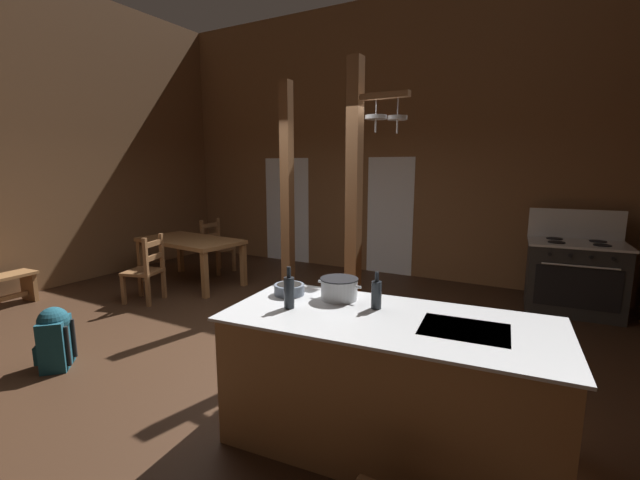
% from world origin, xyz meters
% --- Properties ---
extents(ground_plane, '(8.66, 7.97, 0.10)m').
position_xyz_m(ground_plane, '(0.00, 0.00, -0.05)').
color(ground_plane, '#382316').
extents(wall_back, '(8.66, 0.14, 4.65)m').
position_xyz_m(wall_back, '(0.00, 3.66, 2.33)').
color(wall_back, brown).
rests_on(wall_back, ground_plane).
extents(wall_left, '(0.14, 7.97, 4.65)m').
position_xyz_m(wall_left, '(-4.00, 0.00, 2.33)').
color(wall_left, brown).
rests_on(wall_left, ground_plane).
extents(glazed_door_back_left, '(1.00, 0.01, 2.05)m').
position_xyz_m(glazed_door_back_left, '(-1.77, 3.58, 1.02)').
color(glazed_door_back_left, white).
rests_on(glazed_door_back_left, ground_plane).
extents(glazed_panel_back_right, '(0.84, 0.01, 2.05)m').
position_xyz_m(glazed_panel_back_right, '(0.39, 3.58, 1.02)').
color(glazed_panel_back_right, white).
rests_on(glazed_panel_back_right, ground_plane).
extents(kitchen_island, '(2.24, 1.15, 0.91)m').
position_xyz_m(kitchen_island, '(1.99, -0.90, 0.46)').
color(kitchen_island, olive).
rests_on(kitchen_island, ground_plane).
extents(stove_range, '(1.20, 0.89, 1.32)m').
position_xyz_m(stove_range, '(3.19, 2.85, 0.48)').
color(stove_range, '#252525').
rests_on(stove_range, ground_plane).
extents(support_post_with_pot_rack, '(0.66, 0.23, 3.00)m').
position_xyz_m(support_post_with_pot_rack, '(1.03, 0.72, 1.60)').
color(support_post_with_pot_rack, brown).
rests_on(support_post_with_pot_rack, ground_plane).
extents(support_post_center, '(0.14, 0.14, 3.00)m').
position_xyz_m(support_post_center, '(-0.31, 1.39, 1.50)').
color(support_post_center, brown).
rests_on(support_post_center, ground_plane).
extents(dining_table, '(1.78, 1.06, 0.74)m').
position_xyz_m(dining_table, '(-2.19, 1.38, 0.65)').
color(dining_table, olive).
rests_on(dining_table, ground_plane).
extents(ladderback_chair_near_window, '(0.47, 0.47, 0.95)m').
position_xyz_m(ladderback_chair_near_window, '(-2.38, 2.18, 0.45)').
color(ladderback_chair_near_window, brown).
rests_on(ladderback_chair_near_window, ground_plane).
extents(ladderback_chair_by_post, '(0.55, 0.55, 0.95)m').
position_xyz_m(ladderback_chair_by_post, '(-2.04, 0.41, 0.45)').
color(ladderback_chair_by_post, brown).
rests_on(ladderback_chair_by_post, ground_plane).
extents(backpack, '(0.38, 0.38, 0.60)m').
position_xyz_m(backpack, '(-1.14, -1.35, 0.31)').
color(backpack, '#194756').
rests_on(backpack, ground_plane).
extents(stockpot_on_counter, '(0.35, 0.28, 0.16)m').
position_xyz_m(stockpot_on_counter, '(1.53, -0.70, 0.99)').
color(stockpot_on_counter, silver).
rests_on(stockpot_on_counter, kitchen_island).
extents(mixing_bowl_on_counter, '(0.23, 0.23, 0.08)m').
position_xyz_m(mixing_bowl_on_counter, '(1.14, -0.79, 0.96)').
color(mixing_bowl_on_counter, slate).
rests_on(mixing_bowl_on_counter, kitchen_island).
extents(bottle_tall_on_counter, '(0.07, 0.07, 0.30)m').
position_xyz_m(bottle_tall_on_counter, '(1.31, -1.05, 1.03)').
color(bottle_tall_on_counter, '#1E2328').
rests_on(bottle_tall_on_counter, kitchen_island).
extents(bottle_short_on_counter, '(0.07, 0.07, 0.26)m').
position_xyz_m(bottle_short_on_counter, '(1.85, -0.76, 1.02)').
color(bottle_short_on_counter, '#1E2328').
rests_on(bottle_short_on_counter, kitchen_island).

